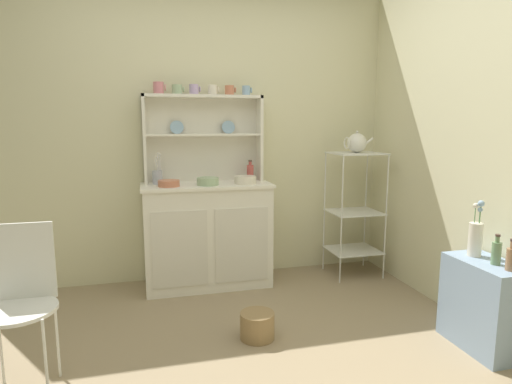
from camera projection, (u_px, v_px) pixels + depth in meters
ground_plane at (248, 376)px, 2.30m from camera, size 3.84×3.84×0.00m
wall_back at (204, 134)px, 3.65m from camera, size 3.84×0.05×2.50m
hutch_cabinet at (208, 234)px, 3.53m from camera, size 1.04×0.45×0.86m
hutch_shelf_unit at (203, 132)px, 3.56m from camera, size 0.97×0.18×0.71m
bakers_rack at (355, 204)px, 3.76m from camera, size 0.43×0.38×1.09m
side_shelf_blue at (485, 305)px, 2.55m from camera, size 0.28×0.48×0.54m
wire_chair at (20, 293)px, 2.10m from camera, size 0.36×0.36×0.85m
floor_basket at (257, 325)px, 2.69m from camera, size 0.22×0.22×0.17m
cup_rose_0 at (159, 88)px, 3.38m from camera, size 0.10×0.08×0.09m
cup_sage_1 at (177, 90)px, 3.41m from camera, size 0.10×0.08×0.08m
cup_lilac_2 at (194, 89)px, 3.45m from camera, size 0.09×0.08×0.08m
cup_cream_3 at (213, 90)px, 3.48m from camera, size 0.09×0.07×0.08m
cup_terracotta_4 at (230, 90)px, 3.52m from camera, size 0.09×0.08×0.08m
cup_sky_5 at (246, 91)px, 3.55m from camera, size 0.08×0.07×0.08m
bowl_mixing_large at (169, 183)px, 3.32m from camera, size 0.17×0.17×0.05m
bowl_floral_medium at (208, 181)px, 3.39m from camera, size 0.17×0.17×0.06m
bowl_cream_small at (245, 180)px, 3.46m from camera, size 0.18×0.18×0.06m
jam_bottle at (250, 172)px, 3.63m from camera, size 0.06×0.06×0.18m
utensil_jar at (158, 177)px, 3.43m from camera, size 0.08×0.08×0.25m
porcelain_teapot at (357, 143)px, 3.67m from camera, size 0.26×0.17×0.19m
flower_vase at (475, 237)px, 2.60m from camera, size 0.08×0.08×0.35m
oil_bottle at (496, 252)px, 2.45m from camera, size 0.05×0.05×0.18m
vinegar_bottle at (511, 258)px, 2.35m from camera, size 0.06×0.06×0.18m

